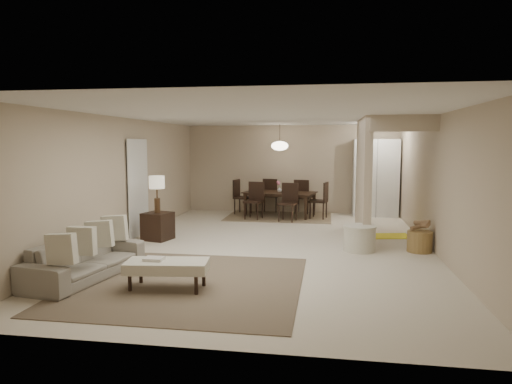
% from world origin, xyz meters
% --- Properties ---
extents(floor, '(9.00, 9.00, 0.00)m').
position_xyz_m(floor, '(0.00, 0.00, 0.00)').
color(floor, beige).
rests_on(floor, ground).
extents(ceiling, '(9.00, 9.00, 0.00)m').
position_xyz_m(ceiling, '(0.00, 0.00, 2.50)').
color(ceiling, white).
rests_on(ceiling, back_wall).
extents(back_wall, '(6.00, 0.00, 6.00)m').
position_xyz_m(back_wall, '(0.00, 4.50, 1.25)').
color(back_wall, '#BEAA8F').
rests_on(back_wall, floor).
extents(left_wall, '(0.00, 9.00, 9.00)m').
position_xyz_m(left_wall, '(-3.00, 0.00, 1.25)').
color(left_wall, '#BEAA8F').
rests_on(left_wall, floor).
extents(right_wall, '(0.00, 9.00, 9.00)m').
position_xyz_m(right_wall, '(3.00, 0.00, 1.25)').
color(right_wall, '#BEAA8F').
rests_on(right_wall, floor).
extents(partition, '(0.15, 2.50, 2.50)m').
position_xyz_m(partition, '(1.80, 1.25, 1.25)').
color(partition, '#BEAA8F').
rests_on(partition, floor).
extents(doorway, '(0.04, 0.90, 2.04)m').
position_xyz_m(doorway, '(-2.97, 0.60, 1.02)').
color(doorway, black).
rests_on(doorway, floor).
extents(pantry_cabinet, '(1.20, 0.55, 2.10)m').
position_xyz_m(pantry_cabinet, '(2.35, 4.15, 1.05)').
color(pantry_cabinet, white).
rests_on(pantry_cabinet, floor).
extents(flush_light, '(0.44, 0.44, 0.05)m').
position_xyz_m(flush_light, '(2.30, 3.20, 2.46)').
color(flush_light, white).
rests_on(flush_light, ceiling).
extents(living_rug, '(3.20, 3.20, 0.01)m').
position_xyz_m(living_rug, '(-0.88, -2.50, 0.01)').
color(living_rug, brown).
rests_on(living_rug, floor).
extents(sofa, '(2.08, 1.08, 0.58)m').
position_xyz_m(sofa, '(-2.45, -2.50, 0.29)').
color(sofa, gray).
rests_on(sofa, floor).
extents(ottoman_bench, '(1.16, 0.64, 0.40)m').
position_xyz_m(ottoman_bench, '(-1.08, -2.80, 0.32)').
color(ottoman_bench, silver).
rests_on(ottoman_bench, living_rug).
extents(side_table, '(0.63, 0.63, 0.57)m').
position_xyz_m(side_table, '(-2.40, 0.26, 0.28)').
color(side_table, black).
rests_on(side_table, floor).
extents(table_lamp, '(0.32, 0.32, 0.76)m').
position_xyz_m(table_lamp, '(-2.40, 0.26, 1.13)').
color(table_lamp, '#4C3520').
rests_on(table_lamp, side_table).
extents(round_pouf, '(0.61, 0.61, 0.47)m').
position_xyz_m(round_pouf, '(1.66, -0.10, 0.24)').
color(round_pouf, silver).
rests_on(round_pouf, floor).
extents(wicker_basket, '(0.54, 0.54, 0.38)m').
position_xyz_m(wicker_basket, '(2.75, 0.00, 0.19)').
color(wicker_basket, olive).
rests_on(wicker_basket, floor).
extents(dining_rug, '(2.80, 2.10, 0.01)m').
position_xyz_m(dining_rug, '(-0.24, 3.70, 0.01)').
color(dining_rug, '#8A7755').
rests_on(dining_rug, floor).
extents(dining_table, '(2.07, 1.44, 0.66)m').
position_xyz_m(dining_table, '(-0.24, 3.70, 0.33)').
color(dining_table, black).
rests_on(dining_table, dining_rug).
extents(dining_chairs, '(2.64, 2.14, 0.97)m').
position_xyz_m(dining_chairs, '(-0.24, 3.70, 0.49)').
color(dining_chairs, black).
rests_on(dining_chairs, dining_rug).
extents(vase, '(0.15, 0.15, 0.14)m').
position_xyz_m(vase, '(-0.24, 3.70, 0.73)').
color(vase, silver).
rests_on(vase, dining_table).
extents(yellow_mat, '(1.07, 0.77, 0.01)m').
position_xyz_m(yellow_mat, '(2.35, 1.36, 0.01)').
color(yellow_mat, yellow).
rests_on(yellow_mat, floor).
extents(pendant_light, '(0.46, 0.46, 0.71)m').
position_xyz_m(pendant_light, '(-0.24, 3.70, 1.92)').
color(pendant_light, '#4C3520').
rests_on(pendant_light, ceiling).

